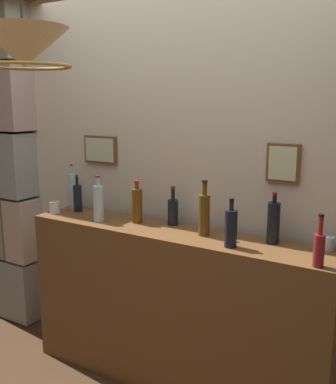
{
  "coord_description": "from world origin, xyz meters",
  "views": [
    {
      "loc": [
        1.32,
        -1.36,
        1.81
      ],
      "look_at": [
        0.0,
        0.79,
        1.29
      ],
      "focal_mm": 41.24,
      "sensor_mm": 36.0,
      "label": 1
    }
  ],
  "objects_px": {
    "liquor_bottle_brandy": "(173,211)",
    "liquor_bottle_gin": "(72,190)",
    "liquor_bottle_vermouth": "(78,198)",
    "liquor_bottle_port": "(98,202)",
    "liquor_bottle_vodka": "(231,228)",
    "liquor_bottle_tequila": "(204,214)",
    "glass_tumbler_rocks": "(55,208)",
    "pendant_lamp": "(24,49)",
    "liquor_bottle_scotch": "(273,222)",
    "glass_tumbler_highball": "(329,244)",
    "liquor_bottle_whiskey": "(319,248)",
    "liquor_bottle_rum": "(137,205)"
  },
  "relations": [
    {
      "from": "liquor_bottle_vermouth",
      "to": "liquor_bottle_whiskey",
      "type": "xyz_separation_m",
      "value": [
        1.71,
        -0.2,
        -0.01
      ]
    },
    {
      "from": "liquor_bottle_rum",
      "to": "liquor_bottle_vermouth",
      "type": "bearing_deg",
      "value": 178.31
    },
    {
      "from": "liquor_bottle_port",
      "to": "liquor_bottle_tequila",
      "type": "distance_m",
      "value": 0.73
    },
    {
      "from": "liquor_bottle_scotch",
      "to": "pendant_lamp",
      "type": "distance_m",
      "value": 1.55
    },
    {
      "from": "liquor_bottle_brandy",
      "to": "pendant_lamp",
      "type": "height_order",
      "value": "pendant_lamp"
    },
    {
      "from": "liquor_bottle_port",
      "to": "glass_tumbler_rocks",
      "type": "distance_m",
      "value": 0.41
    },
    {
      "from": "liquor_bottle_vermouth",
      "to": "liquor_bottle_port",
      "type": "relative_size",
      "value": 0.88
    },
    {
      "from": "pendant_lamp",
      "to": "liquor_bottle_port",
      "type": "bearing_deg",
      "value": 101.73
    },
    {
      "from": "liquor_bottle_vermouth",
      "to": "liquor_bottle_whiskey",
      "type": "relative_size",
      "value": 1.03
    },
    {
      "from": "liquor_bottle_tequila",
      "to": "pendant_lamp",
      "type": "distance_m",
      "value": 1.29
    },
    {
      "from": "glass_tumbler_rocks",
      "to": "liquor_bottle_gin",
      "type": "bearing_deg",
      "value": 92.46
    },
    {
      "from": "liquor_bottle_scotch",
      "to": "liquor_bottle_tequila",
      "type": "distance_m",
      "value": 0.4
    },
    {
      "from": "liquor_bottle_tequila",
      "to": "glass_tumbler_rocks",
      "type": "bearing_deg",
      "value": -175.72
    },
    {
      "from": "liquor_bottle_vodka",
      "to": "liquor_bottle_port",
      "type": "relative_size",
      "value": 0.89
    },
    {
      "from": "liquor_bottle_gin",
      "to": "glass_tumbler_highball",
      "type": "relative_size",
      "value": 4.57
    },
    {
      "from": "liquor_bottle_scotch",
      "to": "liquor_bottle_vermouth",
      "type": "bearing_deg",
      "value": -178.7
    },
    {
      "from": "liquor_bottle_vodka",
      "to": "pendant_lamp",
      "type": "xyz_separation_m",
      "value": [
        -0.81,
        -0.62,
        0.91
      ]
    },
    {
      "from": "liquor_bottle_scotch",
      "to": "liquor_bottle_tequila",
      "type": "bearing_deg",
      "value": -169.8
    },
    {
      "from": "liquor_bottle_scotch",
      "to": "liquor_bottle_brandy",
      "type": "xyz_separation_m",
      "value": [
        -0.66,
        0.03,
        -0.03
      ]
    },
    {
      "from": "liquor_bottle_vermouth",
      "to": "liquor_bottle_brandy",
      "type": "xyz_separation_m",
      "value": [
        0.75,
        0.06,
        -0.01
      ]
    },
    {
      "from": "liquor_bottle_tequila",
      "to": "pendant_lamp",
      "type": "relative_size",
      "value": 0.56
    },
    {
      "from": "liquor_bottle_brandy",
      "to": "glass_tumbler_highball",
      "type": "distance_m",
      "value": 0.95
    },
    {
      "from": "liquor_bottle_vermouth",
      "to": "glass_tumbler_rocks",
      "type": "xyz_separation_m",
      "value": [
        -0.1,
        -0.12,
        -0.06
      ]
    },
    {
      "from": "liquor_bottle_tequila",
      "to": "liquor_bottle_gin",
      "type": "bearing_deg",
      "value": 174.86
    },
    {
      "from": "glass_tumbler_rocks",
      "to": "pendant_lamp",
      "type": "xyz_separation_m",
      "value": [
        0.53,
        -0.65,
        0.97
      ]
    },
    {
      "from": "glass_tumbler_highball",
      "to": "liquor_bottle_tequila",
      "type": "bearing_deg",
      "value": -170.57
    },
    {
      "from": "liquor_bottle_port",
      "to": "liquor_bottle_vermouth",
      "type": "bearing_deg",
      "value": 157.69
    },
    {
      "from": "liquor_bottle_scotch",
      "to": "liquor_bottle_gin",
      "type": "height_order",
      "value": "liquor_bottle_gin"
    },
    {
      "from": "glass_tumbler_rocks",
      "to": "liquor_bottle_rum",
      "type": "bearing_deg",
      "value": 9.6
    },
    {
      "from": "liquor_bottle_vermouth",
      "to": "liquor_bottle_vodka",
      "type": "bearing_deg",
      "value": -6.94
    },
    {
      "from": "liquor_bottle_brandy",
      "to": "liquor_bottle_gin",
      "type": "bearing_deg",
      "value": 179.66
    },
    {
      "from": "liquor_bottle_port",
      "to": "pendant_lamp",
      "type": "height_order",
      "value": "pendant_lamp"
    },
    {
      "from": "liquor_bottle_brandy",
      "to": "glass_tumbler_rocks",
      "type": "height_order",
      "value": "liquor_bottle_brandy"
    },
    {
      "from": "pendant_lamp",
      "to": "liquor_bottle_vodka",
      "type": "bearing_deg",
      "value": 37.36
    },
    {
      "from": "liquor_bottle_vermouth",
      "to": "liquor_bottle_scotch",
      "type": "distance_m",
      "value": 1.41
    },
    {
      "from": "liquor_bottle_vodka",
      "to": "liquor_bottle_brandy",
      "type": "relative_size",
      "value": 1.08
    },
    {
      "from": "liquor_bottle_gin",
      "to": "pendant_lamp",
      "type": "height_order",
      "value": "pendant_lamp"
    },
    {
      "from": "liquor_bottle_vodka",
      "to": "liquor_bottle_vermouth",
      "type": "bearing_deg",
      "value": 173.06
    },
    {
      "from": "liquor_bottle_vodka",
      "to": "glass_tumbler_highball",
      "type": "distance_m",
      "value": 0.52
    },
    {
      "from": "liquor_bottle_scotch",
      "to": "liquor_bottle_brandy",
      "type": "height_order",
      "value": "liquor_bottle_scotch"
    },
    {
      "from": "liquor_bottle_brandy",
      "to": "glass_tumbler_rocks",
      "type": "bearing_deg",
      "value": -168.05
    },
    {
      "from": "glass_tumbler_highball",
      "to": "liquor_bottle_whiskey",
      "type": "bearing_deg",
      "value": -87.86
    },
    {
      "from": "liquor_bottle_vodka",
      "to": "liquor_bottle_port",
      "type": "height_order",
      "value": "liquor_bottle_port"
    },
    {
      "from": "glass_tumbler_rocks",
      "to": "pendant_lamp",
      "type": "bearing_deg",
      "value": -50.62
    },
    {
      "from": "liquor_bottle_scotch",
      "to": "pendant_lamp",
      "type": "xyz_separation_m",
      "value": [
        -0.98,
        -0.8,
        0.89
      ]
    },
    {
      "from": "liquor_bottle_gin",
      "to": "liquor_bottle_brandy",
      "type": "relative_size",
      "value": 1.3
    },
    {
      "from": "liquor_bottle_vodka",
      "to": "liquor_bottle_tequila",
      "type": "height_order",
      "value": "liquor_bottle_tequila"
    },
    {
      "from": "glass_tumbler_rocks",
      "to": "liquor_bottle_vermouth",
      "type": "bearing_deg",
      "value": 50.03
    },
    {
      "from": "liquor_bottle_whiskey",
      "to": "liquor_bottle_tequila",
      "type": "distance_m",
      "value": 0.71
    },
    {
      "from": "liquor_bottle_brandy",
      "to": "liquor_bottle_vermouth",
      "type": "bearing_deg",
      "value": -175.54
    }
  ]
}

